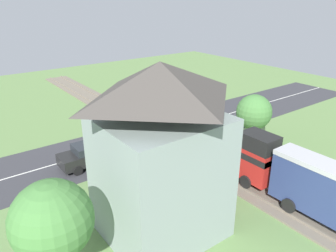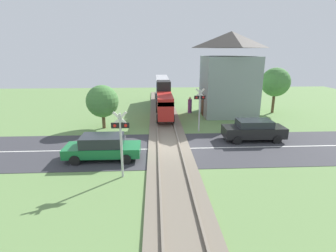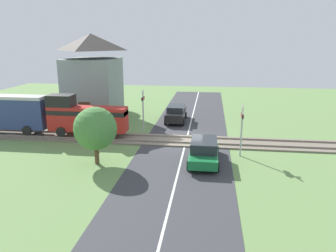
# 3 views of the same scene
# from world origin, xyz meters

# --- Properties ---
(ground_plane) EXTENTS (60.00, 60.00, 0.00)m
(ground_plane) POSITION_xyz_m (0.00, 0.00, 0.00)
(ground_plane) COLOR #66894C
(road_surface) EXTENTS (48.00, 6.40, 0.02)m
(road_surface) POSITION_xyz_m (0.00, 0.00, 0.01)
(road_surface) COLOR #38383D
(road_surface) RESTS_ON ground_plane
(track_bed) EXTENTS (2.80, 48.00, 0.24)m
(track_bed) POSITION_xyz_m (0.00, 0.00, 0.07)
(track_bed) COLOR #756B5B
(track_bed) RESTS_ON ground_plane
(train) EXTENTS (1.58, 13.83, 3.18)m
(train) POSITION_xyz_m (0.00, 11.72, 1.86)
(train) COLOR red
(train) RESTS_ON track_bed
(car_near_crossing) EXTENTS (4.48, 1.92, 1.49)m
(car_near_crossing) POSITION_xyz_m (-4.08, -1.44, 0.78)
(car_near_crossing) COLOR #197038
(car_near_crossing) RESTS_ON ground_plane
(car_far_side) EXTENTS (4.39, 1.82, 1.54)m
(car_far_side) POSITION_xyz_m (6.24, 1.44, 0.81)
(car_far_side) COLOR black
(car_far_side) RESTS_ON ground_plane
(crossing_signal_west_approach) EXTENTS (0.90, 0.18, 3.51)m
(crossing_signal_west_approach) POSITION_xyz_m (-2.64, -3.85, 2.23)
(crossing_signal_west_approach) COLOR #B7B7B7
(crossing_signal_west_approach) RESTS_ON ground_plane
(crossing_signal_east_approach) EXTENTS (0.90, 0.18, 3.51)m
(crossing_signal_east_approach) POSITION_xyz_m (2.64, 3.85, 2.23)
(crossing_signal_east_approach) COLOR #B7B7B7
(crossing_signal_east_approach) RESTS_ON ground_plane
(station_building) EXTENTS (5.46, 5.00, 8.09)m
(station_building) POSITION_xyz_m (6.47, 9.51, 3.94)
(station_building) COLOR gray
(station_building) RESTS_ON ground_plane
(pedestrian_by_station) EXTENTS (0.42, 0.42, 1.68)m
(pedestrian_by_station) POSITION_xyz_m (2.77, 10.50, 0.77)
(pedestrian_by_station) COLOR #7F3D84
(pedestrian_by_station) RESTS_ON ground_plane
(tree_by_station) EXTENTS (2.93, 2.93, 4.68)m
(tree_by_station) POSITION_xyz_m (11.50, 10.03, 3.20)
(tree_by_station) COLOR brown
(tree_by_station) RESTS_ON ground_plane
(tree_roadside_hedge) EXTENTS (2.66, 2.66, 3.64)m
(tree_roadside_hedge) POSITION_xyz_m (-5.23, 5.20, 2.30)
(tree_roadside_hedge) COLOR brown
(tree_roadside_hedge) RESTS_ON ground_plane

